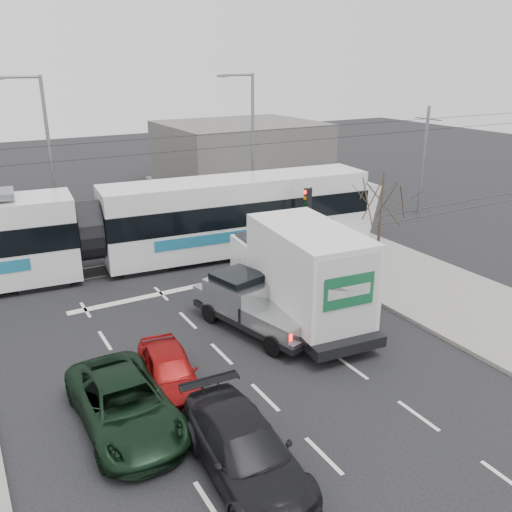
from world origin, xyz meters
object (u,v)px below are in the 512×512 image
tram (87,232)px  street_lamp_near (250,140)px  green_car (125,405)px  red_car (169,371)px  dark_car (245,450)px  bare_tree (382,201)px  silver_pickup (250,303)px  box_truck (300,273)px  street_lamp_far (46,151)px  navy_pickup (290,272)px  traffic_signal (308,207)px

tram → street_lamp_near: bearing=25.9°
tram → green_car: bearing=-93.9°
red_car → dark_car: (0.27, -4.41, 0.06)m
tram → green_car: size_ratio=5.76×
street_lamp_near → tram: size_ratio=0.30×
street_lamp_near → bare_tree: bearing=-88.6°
silver_pickup → green_car: (-5.98, -3.51, -0.29)m
silver_pickup → dark_car: size_ratio=1.16×
dark_car → box_truck: bearing=50.9°
green_car → red_car: (1.73, 1.10, -0.04)m
tram → dark_car: size_ratio=5.91×
street_lamp_far → silver_pickup: street_lamp_far is taller
silver_pickup → navy_pickup: bearing=16.7°
street_lamp_far → green_car: (-1.61, -18.24, -4.40)m
silver_pickup → red_car: 4.90m
traffic_signal → red_car: size_ratio=0.92×
street_lamp_far → green_car: size_ratio=1.76×
silver_pickup → dark_car: 7.91m
dark_car → street_lamp_far: bearing=94.6°
street_lamp_near → red_car: bearing=-126.9°
box_truck → dark_car: 8.90m
tram → red_car: size_ratio=7.53×
street_lamp_near → navy_pickup: bearing=-111.1°
silver_pickup → navy_pickup: navy_pickup is taller
box_truck → dark_car: size_ratio=1.64×
box_truck → dark_car: (-5.97, -6.48, -1.24)m
red_car → dark_car: dark_car is taller
bare_tree → navy_pickup: size_ratio=0.86×
red_car → street_lamp_near: bearing=61.9°
silver_pickup → green_car: size_ratio=1.13×
street_lamp_near → silver_pickup: size_ratio=1.55×
traffic_signal → dark_car: size_ratio=0.72×
street_lamp_near → box_truck: size_ratio=1.10×
bare_tree → navy_pickup: 5.28m
navy_pickup → bare_tree: bearing=-14.3°
traffic_signal → dark_car: traffic_signal is taller
box_truck → red_car: 6.70m
traffic_signal → box_truck: size_ratio=0.44×
bare_tree → silver_pickup: (-7.41, -1.23, -2.79)m
street_lamp_near → traffic_signal: bearing=-96.4°
bare_tree → traffic_signal: 4.28m
bare_tree → box_truck: (-5.42, -1.57, -1.83)m
traffic_signal → tram: 10.80m
traffic_signal → bare_tree: bearing=-74.2°
red_car → tram: bearing=97.2°
traffic_signal → red_car: (-10.53, -7.64, -2.07)m
tram → dark_car: 15.52m
street_lamp_far → navy_pickup: size_ratio=1.55×
street_lamp_far → silver_pickup: size_ratio=1.55×
street_lamp_far → silver_pickup: 15.90m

